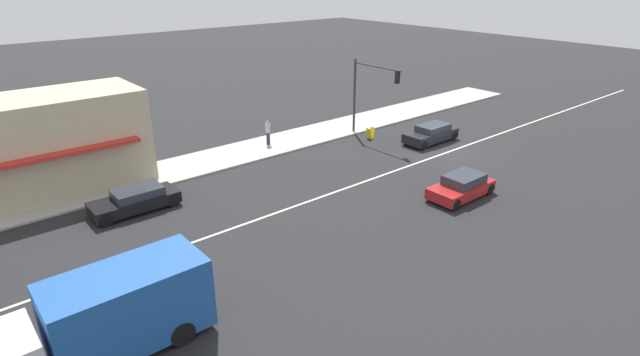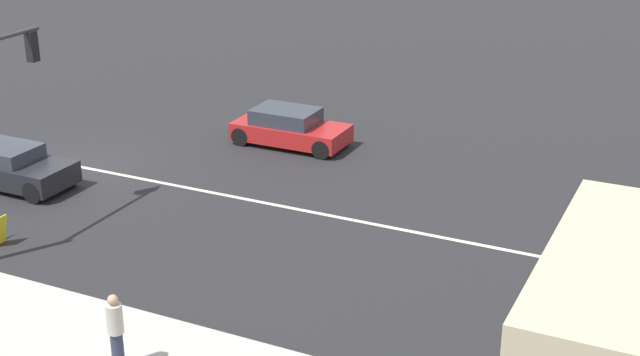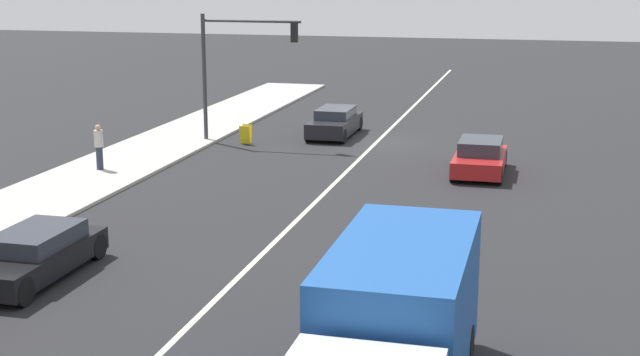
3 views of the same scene
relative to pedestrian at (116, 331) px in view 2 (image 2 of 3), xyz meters
name	(u,v)px [view 2 (image 2 of 3)]	position (x,y,z in m)	size (l,w,h in m)	color
ground_plane	(635,275)	(-9.18, 9.04, -1.04)	(160.00, 160.00, 0.00)	#232326
lane_marking_center	(73,165)	(-9.18, -8.96, -1.04)	(0.16, 60.00, 0.01)	beige
pedestrian	(116,331)	(0.00, 0.00, 0.00)	(0.34, 0.34, 1.74)	#282D42
sedan_dark	(6,165)	(-6.98, -9.71, -0.40)	(1.82, 4.38, 1.30)	black
hatchback_red	(290,128)	(-14.18, -3.40, -0.41)	(1.87, 4.04, 1.31)	#AD1E1E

